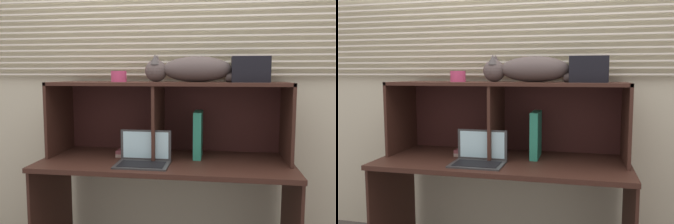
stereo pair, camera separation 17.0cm
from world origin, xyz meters
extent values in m
cube|color=beige|center=(0.00, 0.55, 1.25)|extent=(4.40, 0.04, 2.50)
cube|color=silver|center=(0.00, 0.50, 1.26)|extent=(3.12, 0.02, 0.01)
cube|color=silver|center=(0.00, 0.50, 1.31)|extent=(3.12, 0.02, 0.01)
cube|color=silver|center=(0.00, 0.50, 1.35)|extent=(3.12, 0.02, 0.01)
cube|color=silver|center=(0.00, 0.50, 1.40)|extent=(3.12, 0.02, 0.01)
cube|color=silver|center=(0.00, 0.50, 1.44)|extent=(3.12, 0.02, 0.01)
cube|color=silver|center=(0.00, 0.50, 1.49)|extent=(3.12, 0.02, 0.01)
cube|color=silver|center=(0.00, 0.50, 1.53)|extent=(3.12, 0.02, 0.01)
cube|color=silver|center=(0.00, 0.50, 1.58)|extent=(3.12, 0.02, 0.01)
cube|color=silver|center=(0.00, 0.50, 1.62)|extent=(3.12, 0.02, 0.01)
cube|color=silver|center=(0.00, 0.50, 1.67)|extent=(3.12, 0.02, 0.01)
cube|color=silver|center=(0.00, 0.50, 1.71)|extent=(3.12, 0.02, 0.01)
cube|color=silver|center=(0.00, 0.50, 1.76)|extent=(3.12, 0.02, 0.01)
cube|color=#3A1F17|center=(0.00, 0.18, 0.69)|extent=(1.62, 0.67, 0.03)
cube|color=#3A1F17|center=(-0.80, 0.18, 0.34)|extent=(0.02, 0.60, 0.68)
cube|color=#3A1F17|center=(0.80, 0.18, 0.34)|extent=(0.02, 0.60, 0.68)
cube|color=#3A1F17|center=(0.00, 0.29, 1.20)|extent=(1.57, 0.43, 0.02)
cube|color=#3A1F17|center=(-0.77, 0.29, 0.96)|extent=(0.02, 0.43, 0.50)
cube|color=#3A1F17|center=(0.77, 0.29, 0.96)|extent=(0.02, 0.43, 0.50)
cube|color=#3A1F17|center=(-0.07, 0.29, 0.95)|extent=(0.02, 0.41, 0.48)
cube|color=#3D1C19|center=(0.00, 0.50, 0.96)|extent=(1.57, 0.01, 0.50)
ellipsoid|color=#504542|center=(0.19, 0.29, 1.29)|extent=(0.46, 0.19, 0.17)
sphere|color=#504542|center=(-0.08, 0.29, 1.28)|extent=(0.15, 0.15, 0.15)
cone|color=#4D4846|center=(-0.08, 0.25, 1.36)|extent=(0.07, 0.07, 0.07)
cone|color=#4C4342|center=(-0.08, 0.32, 1.36)|extent=(0.07, 0.07, 0.07)
cylinder|color=#504542|center=(0.51, 0.29, 1.24)|extent=(0.25, 0.07, 0.07)
cube|color=#343434|center=(-0.12, 0.01, 0.71)|extent=(0.33, 0.22, 0.01)
cube|color=#343434|center=(-0.12, 0.12, 0.81)|extent=(0.33, 0.01, 0.19)
cube|color=#B2E0EA|center=(-0.12, 0.11, 0.81)|extent=(0.29, 0.00, 0.17)
cube|color=black|center=(-0.12, 0.00, 0.72)|extent=(0.28, 0.15, 0.00)
cube|color=#278164|center=(0.20, 0.29, 0.86)|extent=(0.05, 0.22, 0.31)
cube|color=gray|center=(-0.27, 0.29, 0.72)|extent=(0.15, 0.20, 0.02)
cube|color=brown|center=(-0.27, 0.29, 0.74)|extent=(0.15, 0.20, 0.02)
cylinder|color=#C9406E|center=(-0.34, 0.29, 1.25)|extent=(0.10, 0.10, 0.07)
cube|color=black|center=(0.54, 0.29, 1.29)|extent=(0.24, 0.18, 0.16)
camera|label=1|loc=(0.35, -2.03, 1.26)|focal=37.35mm
camera|label=2|loc=(0.51, -2.00, 1.26)|focal=37.35mm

